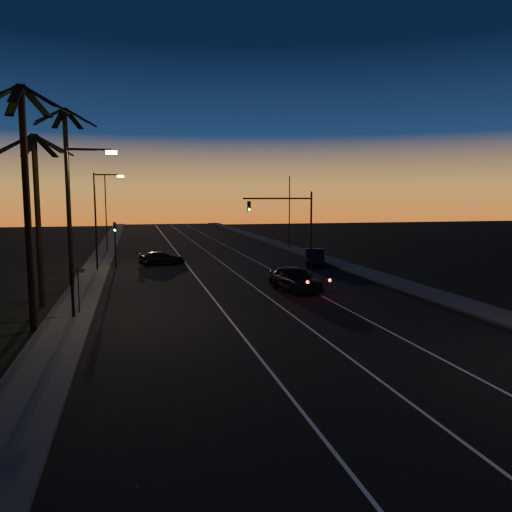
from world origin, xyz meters
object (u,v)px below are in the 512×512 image
object	(u,v)px
signal_mast	(289,214)
cross_car	(162,258)
right_car	(315,257)
lead_car	(295,279)

from	to	relation	value
signal_mast	cross_car	distance (m)	13.12
cross_car	right_car	bearing A→B (deg)	-15.01
right_car	cross_car	distance (m)	14.48
lead_car	cross_car	xyz separation A→B (m)	(-8.21, 15.44, -0.20)
right_car	signal_mast	bearing A→B (deg)	114.92
signal_mast	lead_car	world-z (taller)	signal_mast
lead_car	cross_car	size ratio (longest dim) A/B	1.23
lead_car	cross_car	world-z (taller)	lead_car
right_car	cross_car	bearing A→B (deg)	164.99
lead_car	cross_car	distance (m)	17.49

